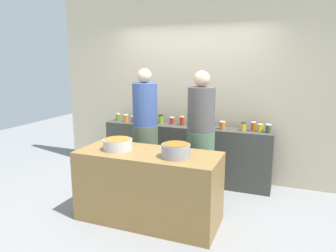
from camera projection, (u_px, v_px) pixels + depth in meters
ground at (158, 209)px, 4.13m from camera, size 12.00×12.00×0.00m
storefront_wall at (192, 87)px, 5.15m from camera, size 4.80×0.12×3.00m
display_shelf at (185, 153)px, 5.04m from camera, size 2.70×0.36×0.90m
prep_table at (148, 186)px, 3.77m from camera, size 1.70×0.70×0.86m
preserve_jar_0 at (118, 117)px, 5.39m from camera, size 0.08×0.08×0.12m
preserve_jar_1 at (126, 118)px, 5.31m from camera, size 0.08×0.08×0.12m
preserve_jar_2 at (133, 119)px, 5.23m from camera, size 0.07×0.07×0.11m
preserve_jar_3 at (152, 119)px, 5.21m from camera, size 0.08×0.08×0.12m
preserve_jar_4 at (161, 119)px, 5.14m from camera, size 0.08×0.08×0.15m
preserve_jar_5 at (172, 121)px, 5.08m from camera, size 0.07×0.07×0.12m
preserve_jar_6 at (182, 121)px, 5.00m from camera, size 0.07×0.07×0.14m
preserve_jar_7 at (190, 122)px, 4.98m from camera, size 0.07×0.07×0.10m
preserve_jar_8 at (198, 124)px, 4.83m from camera, size 0.07×0.07×0.11m
preserve_jar_9 at (205, 124)px, 4.83m from camera, size 0.07×0.07×0.10m
preserve_jar_10 at (211, 125)px, 4.75m from camera, size 0.09×0.09×0.10m
preserve_jar_11 at (222, 125)px, 4.70m from camera, size 0.08×0.08×0.12m
preserve_jar_12 at (243, 127)px, 4.62m from camera, size 0.07×0.07×0.12m
preserve_jar_13 at (253, 126)px, 4.58m from camera, size 0.07×0.07×0.14m
preserve_jar_14 at (260, 128)px, 4.56m from camera, size 0.08×0.08×0.11m
preserve_jar_15 at (268, 128)px, 4.48m from camera, size 0.08×0.08×0.12m
cooking_pot_left at (118, 144)px, 3.78m from camera, size 0.35×0.35×0.13m
cooking_pot_center at (176, 151)px, 3.48m from camera, size 0.32×0.32×0.16m
cook_with_tongs at (145, 137)px, 4.58m from camera, size 0.37×0.37×1.81m
cook_in_cap at (201, 143)px, 4.27m from camera, size 0.38×0.38×1.79m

